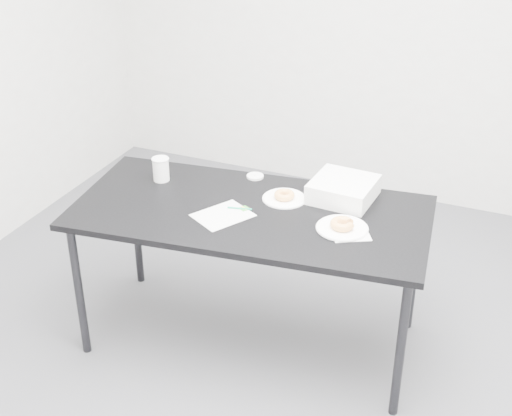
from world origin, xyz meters
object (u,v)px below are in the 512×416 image
at_px(donut_far, 284,195).
at_px(coffee_cup, 161,169).
at_px(table, 251,220).
at_px(plate_far, 284,199).
at_px(donut_near, 342,224).
at_px(plate_near, 342,228).
at_px(pen, 240,208).
at_px(scorecard, 223,215).
at_px(bakery_box, 343,189).

distance_m(donut_far, coffee_cup, 0.68).
height_order(table, plate_far, plate_far).
bearing_deg(plate_far, donut_near, -26.22).
height_order(table, plate_near, plate_near).
distance_m(pen, donut_near, 0.52).
bearing_deg(scorecard, donut_near, 39.54).
relative_size(scorecard, pen, 2.15).
xyz_separation_m(scorecard, coffee_cup, (-0.46, 0.22, 0.06)).
xyz_separation_m(scorecard, donut_far, (0.21, 0.27, 0.02)).
height_order(scorecard, pen, pen).
bearing_deg(pen, plate_far, 35.73).
bearing_deg(plate_near, bakery_box, 106.32).
relative_size(table, bakery_box, 6.06).
bearing_deg(donut_far, plate_far, 0.00).
height_order(plate_far, coffee_cup, coffee_cup).
bearing_deg(coffee_cup, pen, -14.63).
bearing_deg(table, scorecard, -140.87).
xyz_separation_m(table, coffee_cup, (-0.56, 0.12, 0.12)).
relative_size(scorecard, coffee_cup, 2.05).
bearing_deg(pen, table, 5.52).
bearing_deg(coffee_cup, scorecard, -25.51).
bearing_deg(plate_near, donut_near, 180.00).
xyz_separation_m(scorecard, plate_near, (0.57, 0.10, 0.01)).
height_order(pen, donut_near, donut_near).
relative_size(plate_near, bakery_box, 0.81).
bearing_deg(bakery_box, donut_far, -151.44).
distance_m(pen, bakery_box, 0.53).
xyz_separation_m(plate_near, bakery_box, (-0.09, 0.30, 0.04)).
relative_size(plate_near, plate_far, 1.11).
bearing_deg(donut_far, pen, -131.02).
bearing_deg(scorecard, table, 75.65).
height_order(pen, coffee_cup, coffee_cup).
height_order(pen, plate_far, pen).
bearing_deg(plate_far, table, -123.41).
bearing_deg(donut_near, plate_far, 153.78).
bearing_deg(donut_far, bakery_box, 24.93).
xyz_separation_m(plate_near, donut_far, (-0.35, 0.17, 0.02)).
bearing_deg(plate_far, plate_near, -26.22).
bearing_deg(donut_near, scorecard, -170.21).
bearing_deg(donut_far, scorecard, -127.86).
xyz_separation_m(donut_near, donut_far, (-0.35, 0.17, -0.01)).
bearing_deg(table, plate_near, -7.52).
distance_m(coffee_cup, bakery_box, 0.96).
bearing_deg(scorecard, plate_near, 39.54).
relative_size(donut_near, coffee_cup, 0.90).
height_order(table, pen, pen).
distance_m(donut_far, bakery_box, 0.30).
xyz_separation_m(plate_near, plate_far, (-0.35, 0.17, -0.00)).
height_order(table, bakery_box, bakery_box).
bearing_deg(coffee_cup, donut_far, 4.42).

